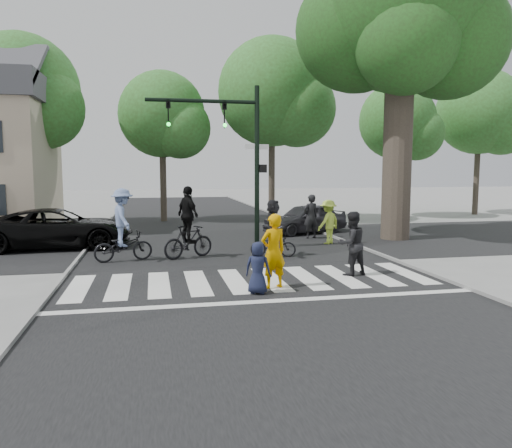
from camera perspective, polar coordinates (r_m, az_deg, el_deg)
The scene contains 23 objects.
ground at distance 12.62m, azimuth 0.55°, elevation -7.43°, with size 120.00×120.00×0.00m, color gray.
road_stem at distance 17.43m, azimuth -2.95°, elevation -3.55°, with size 10.00×70.00×0.01m, color black.
road_cross at distance 20.36m, azimuth -4.25°, elevation -2.11°, with size 70.00×10.00×0.01m, color black.
curb_left at distance 17.40m, azimuth -19.66°, elevation -3.79°, with size 0.10×70.00×0.10m, color gray.
curb_right at distance 18.85m, azimuth 12.42°, elevation -2.80°, with size 0.10×70.00×0.10m, color gray.
crosswalk at distance 13.24m, azimuth -0.06°, elevation -6.73°, with size 10.00×3.85×0.01m.
traffic_signal at distance 18.43m, azimuth -2.50°, elevation 9.15°, with size 4.45×0.29×6.00m.
eucalyptus at distance 22.92m, azimuth 16.17°, elevation 21.52°, with size 8.30×7.20×13.00m.
bg_tree_1 at distance 28.35m, azimuth -24.74°, elevation 13.21°, with size 6.09×5.80×9.80m.
bg_tree_2 at distance 28.73m, azimuth -10.20°, elevation 11.84°, with size 5.04×4.80×8.40m.
bg_tree_3 at distance 28.37m, azimuth 2.57°, elevation 14.36°, with size 6.30×6.00×10.20m.
bg_tree_4 at distance 31.88m, azimuth 16.36°, elevation 10.87°, with size 4.83×4.60×8.15m.
bg_tree_5 at distance 35.62m, azimuth 24.74°, elevation 11.23°, with size 5.67×5.40×9.30m.
pedestrian_woman at distance 12.54m, azimuth 2.00°, elevation -3.12°, with size 0.69×0.45×1.89m, color #D59100.
pedestrian_child at distance 12.00m, azimuth 0.21°, elevation -5.05°, with size 0.62×0.40×1.27m, color #181D37.
pedestrian_adult at distance 14.30m, azimuth 10.86°, elevation -2.20°, with size 0.88×0.69×1.81m, color black.
cyclist_left at distance 16.67m, azimuth -14.97°, elevation -0.65°, with size 1.98×1.36×2.38m.
cyclist_mid at distance 16.85m, azimuth -7.75°, elevation -0.54°, with size 1.89×1.31×2.42m.
cyclist_right at distance 16.94m, azimuth 1.98°, elevation -0.86°, with size 1.64×1.51×1.96m.
car_suv at distance 20.20m, azimuth -21.68°, elevation -0.47°, with size 2.51×5.44×1.51m, color black.
car_grey at distance 23.23m, azimuth 5.63°, elevation 0.63°, with size 1.63×4.05×1.38m, color #333237.
bystander_hivis at distance 20.06m, azimuth 8.27°, elevation 0.24°, with size 1.14×0.66×1.76m, color #BFE243.
bystander_dark at distance 21.51m, azimuth 6.27°, elevation 0.86°, with size 0.69×0.45×1.90m, color black.
Camera 1 is at (-2.61, -11.97, 3.02)m, focal length 35.00 mm.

